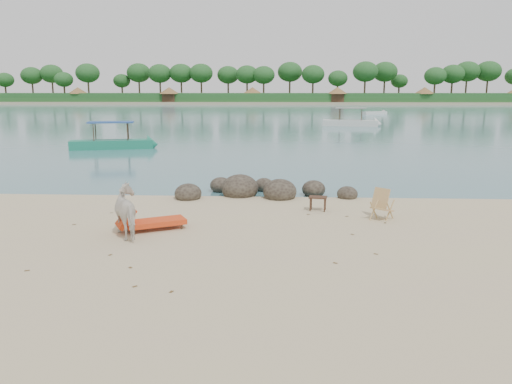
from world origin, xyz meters
TOP-DOWN VIEW (x-y plane):
  - water at (0.00, 90.00)m, footprint 400.00×400.00m
  - far_shore at (0.00, 170.00)m, footprint 420.00×90.00m
  - far_scenery at (0.03, 136.70)m, footprint 420.00×18.00m
  - boulders at (0.28, 6.28)m, footprint 6.21×2.79m
  - cow at (-2.59, 1.11)m, footprint 1.39×1.62m
  - side_table at (2.28, 4.05)m, footprint 0.58×0.43m
  - lounge_chair at (-2.11, 1.71)m, footprint 2.00×1.48m
  - deck_chair at (4.01, 3.09)m, footprint 0.80×0.80m
  - boat_near at (-9.75, 20.74)m, footprint 5.92×2.67m
  - boat_mid at (8.47, 43.21)m, footprint 6.58×2.56m
  - boat_far at (15.84, 70.04)m, footprint 4.73×3.49m
  - dead_leaves at (-0.53, 0.92)m, footprint 8.62×6.45m

SIDE VIEW (x-z plane):
  - water at x=0.00m, z-range 0.00..0.00m
  - far_shore at x=0.00m, z-range -0.70..0.70m
  - dead_leaves at x=-0.53m, z-range 0.00..0.00m
  - boulders at x=0.28m, z-range -0.30..0.67m
  - side_table at x=2.28m, z-range 0.00..0.43m
  - boat_far at x=15.84m, z-range 0.00..0.57m
  - lounge_chair at x=-2.11m, z-range 0.00..0.57m
  - deck_chair at x=4.01m, z-range 0.00..0.85m
  - cow at x=-2.59m, z-range 0.00..1.26m
  - boat_near at x=-9.75m, z-range 0.00..2.82m
  - boat_mid at x=8.47m, z-range 0.00..3.13m
  - far_scenery at x=0.03m, z-range -1.61..7.89m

